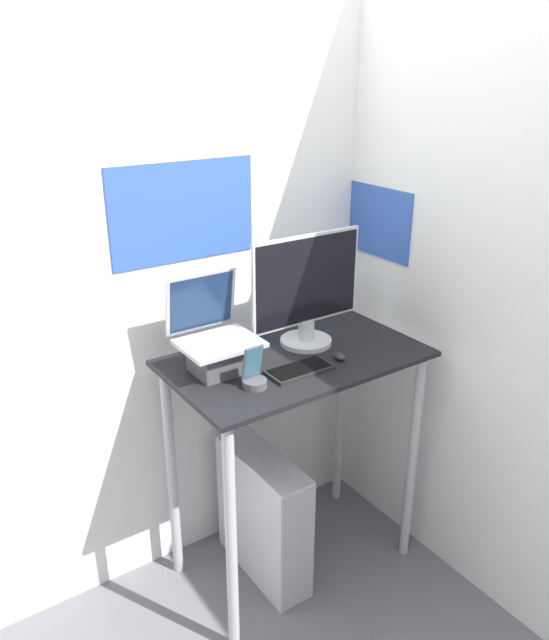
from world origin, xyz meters
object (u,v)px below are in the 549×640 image
(cell_phone, at_px, (254,377))
(laptop, at_px, (217,346))
(mouse, at_px, (339,356))
(monitor, at_px, (307,295))
(keyboard, at_px, (299,370))
(computer_tower, at_px, (264,515))

(cell_phone, bearing_deg, laptop, 100.98)
(mouse, bearing_deg, cell_phone, 179.95)
(laptop, bearing_deg, monitor, 0.09)
(mouse, bearing_deg, monitor, 94.62)
(keyboard, height_order, computer_tower, keyboard)
(mouse, bearing_deg, computer_tower, 149.38)
(computer_tower, bearing_deg, laptop, 165.96)
(keyboard, distance_m, cell_phone, 0.21)
(laptop, bearing_deg, mouse, -24.48)
(laptop, xyz_separation_m, computer_tower, (0.17, -0.04, -0.84))
(keyboard, bearing_deg, computer_tower, 114.96)
(monitor, distance_m, cell_phone, 0.47)
(mouse, xyz_separation_m, cell_phone, (-0.40, 0.00, 0.02))
(laptop, distance_m, computer_tower, 0.86)
(laptop, xyz_separation_m, monitor, (0.42, 0.00, 0.12))
(monitor, height_order, cell_phone, monitor)
(mouse, xyz_separation_m, computer_tower, (-0.26, 0.16, -0.76))
(monitor, height_order, mouse, monitor)
(cell_phone, bearing_deg, computer_tower, 48.71)
(cell_phone, bearing_deg, monitor, 27.54)
(monitor, bearing_deg, keyboard, -132.02)
(keyboard, relative_size, cell_phone, 1.59)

